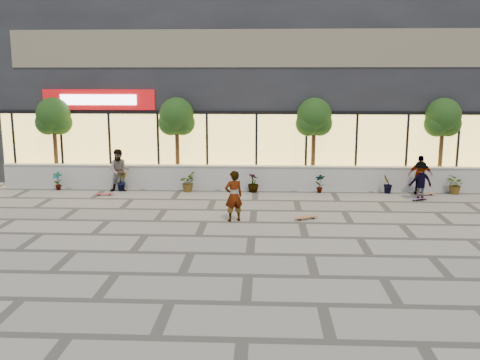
{
  "coord_description": "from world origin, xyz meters",
  "views": [
    {
      "loc": [
        0.39,
        -15.64,
        4.76
      ],
      "look_at": [
        -0.46,
        2.37,
        1.3
      ],
      "focal_mm": 40.0,
      "sensor_mm": 36.0,
      "label": 1
    }
  ],
  "objects_px": {
    "tree_midwest": "(177,119)",
    "skater_right_far": "(420,181)",
    "tree_mideast": "(314,119)",
    "skateboard_center": "(306,217)",
    "skateboard_right_far": "(420,198)",
    "tree_east": "(443,120)",
    "tree_west": "(54,118)",
    "skater_center": "(234,196)",
    "skater_right_near": "(420,175)",
    "skateboard_right_near": "(426,194)",
    "skater_left": "(120,170)",
    "skateboard_left": "(104,194)"
  },
  "relations": [
    {
      "from": "tree_west",
      "to": "tree_east",
      "type": "relative_size",
      "value": 1.0
    },
    {
      "from": "skater_right_near",
      "to": "tree_midwest",
      "type": "bearing_deg",
      "value": 0.44
    },
    {
      "from": "tree_mideast",
      "to": "tree_east",
      "type": "xyz_separation_m",
      "value": [
        5.5,
        0.0,
        0.0
      ]
    },
    {
      "from": "tree_midwest",
      "to": "tree_east",
      "type": "bearing_deg",
      "value": 0.0
    },
    {
      "from": "tree_east",
      "to": "tree_west",
      "type": "bearing_deg",
      "value": 180.0
    },
    {
      "from": "tree_midwest",
      "to": "tree_mideast",
      "type": "xyz_separation_m",
      "value": [
        6.0,
        0.0,
        0.0
      ]
    },
    {
      "from": "tree_mideast",
      "to": "skater_right_far",
      "type": "xyz_separation_m",
      "value": [
        4.0,
        -2.42,
        -2.22
      ]
    },
    {
      "from": "tree_west",
      "to": "skater_right_far",
      "type": "xyz_separation_m",
      "value": [
        15.5,
        -2.42,
        -2.22
      ]
    },
    {
      "from": "skater_center",
      "to": "skater_right_far",
      "type": "xyz_separation_m",
      "value": [
        7.15,
        3.48,
        -0.09
      ]
    },
    {
      "from": "skateboard_center",
      "to": "tree_mideast",
      "type": "bearing_deg",
      "value": 55.35
    },
    {
      "from": "skater_right_far",
      "to": "skateboard_center",
      "type": "xyz_separation_m",
      "value": [
        -4.71,
        -3.2,
        -0.68
      ]
    },
    {
      "from": "skateboard_left",
      "to": "skateboard_right_near",
      "type": "relative_size",
      "value": 0.93
    },
    {
      "from": "tree_midwest",
      "to": "skateboard_right_far",
      "type": "distance_m",
      "value": 10.71
    },
    {
      "from": "tree_midwest",
      "to": "skater_right_far",
      "type": "bearing_deg",
      "value": -13.61
    },
    {
      "from": "tree_west",
      "to": "skater_center",
      "type": "relative_size",
      "value": 2.27
    },
    {
      "from": "skateboard_center",
      "to": "skateboard_right_near",
      "type": "height_order",
      "value": "skateboard_center"
    },
    {
      "from": "skater_left",
      "to": "tree_west",
      "type": "bearing_deg",
      "value": 148.73
    },
    {
      "from": "skateboard_left",
      "to": "skater_left",
      "type": "bearing_deg",
      "value": 52.6
    },
    {
      "from": "tree_west",
      "to": "skater_right_near",
      "type": "relative_size",
      "value": 2.4
    },
    {
      "from": "skater_center",
      "to": "skateboard_right_far",
      "type": "distance_m",
      "value": 7.96
    },
    {
      "from": "skateboard_left",
      "to": "skateboard_right_near",
      "type": "height_order",
      "value": "skateboard_right_near"
    },
    {
      "from": "tree_mideast",
      "to": "skater_right_near",
      "type": "distance_m",
      "value": 5.01
    },
    {
      "from": "tree_midwest",
      "to": "skateboard_left",
      "type": "bearing_deg",
      "value": -140.34
    },
    {
      "from": "skater_right_far",
      "to": "skateboard_right_far",
      "type": "height_order",
      "value": "skater_right_far"
    },
    {
      "from": "tree_east",
      "to": "skateboard_right_near",
      "type": "height_order",
      "value": "tree_east"
    },
    {
      "from": "skater_right_near",
      "to": "skateboard_right_near",
      "type": "xyz_separation_m",
      "value": [
        0.21,
        -0.18,
        -0.74
      ]
    },
    {
      "from": "skater_left",
      "to": "skater_center",
      "type": "bearing_deg",
      "value": -49.47
    },
    {
      "from": "tree_mideast",
      "to": "skater_left",
      "type": "relative_size",
      "value": 2.16
    },
    {
      "from": "skater_left",
      "to": "skater_right_far",
      "type": "height_order",
      "value": "skater_left"
    },
    {
      "from": "skater_right_near",
      "to": "tree_mideast",
      "type": "bearing_deg",
      "value": -9.89
    },
    {
      "from": "skater_right_far",
      "to": "tree_east",
      "type": "bearing_deg",
      "value": -134.14
    },
    {
      "from": "skateboard_center",
      "to": "skateboard_right_far",
      "type": "distance_m",
      "value": 5.65
    },
    {
      "from": "skater_center",
      "to": "skater_left",
      "type": "bearing_deg",
      "value": -65.21
    },
    {
      "from": "skater_left",
      "to": "tree_midwest",
      "type": "bearing_deg",
      "value": 23.96
    },
    {
      "from": "skateboard_center",
      "to": "skateboard_right_far",
      "type": "relative_size",
      "value": 1.1
    },
    {
      "from": "tree_mideast",
      "to": "skater_right_near",
      "type": "height_order",
      "value": "tree_mideast"
    },
    {
      "from": "tree_west",
      "to": "skater_center",
      "type": "height_order",
      "value": "tree_west"
    },
    {
      "from": "skateboard_right_near",
      "to": "tree_west",
      "type": "bearing_deg",
      "value": 164.79
    },
    {
      "from": "tree_east",
      "to": "tree_midwest",
      "type": "bearing_deg",
      "value": 180.0
    },
    {
      "from": "tree_mideast",
      "to": "skateboard_left",
      "type": "relative_size",
      "value": 5.54
    },
    {
      "from": "tree_midwest",
      "to": "skater_right_far",
      "type": "distance_m",
      "value": 10.53
    },
    {
      "from": "skater_right_far",
      "to": "skateboard_left",
      "type": "relative_size",
      "value": 2.17
    },
    {
      "from": "skater_center",
      "to": "skateboard_right_near",
      "type": "bearing_deg",
      "value": -174.3
    },
    {
      "from": "tree_midwest",
      "to": "skateboard_left",
      "type": "relative_size",
      "value": 5.54
    },
    {
      "from": "skater_right_far",
      "to": "skateboard_center",
      "type": "height_order",
      "value": "skater_right_far"
    },
    {
      "from": "tree_midwest",
      "to": "skateboard_right_near",
      "type": "xyz_separation_m",
      "value": [
        10.5,
        -1.58,
        -2.91
      ]
    },
    {
      "from": "skater_center",
      "to": "skater_right_far",
      "type": "height_order",
      "value": "skater_center"
    },
    {
      "from": "tree_midwest",
      "to": "tree_mideast",
      "type": "height_order",
      "value": "same"
    },
    {
      "from": "tree_mideast",
      "to": "skateboard_center",
      "type": "height_order",
      "value": "tree_mideast"
    },
    {
      "from": "tree_east",
      "to": "skater_left",
      "type": "relative_size",
      "value": 2.16
    }
  ]
}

